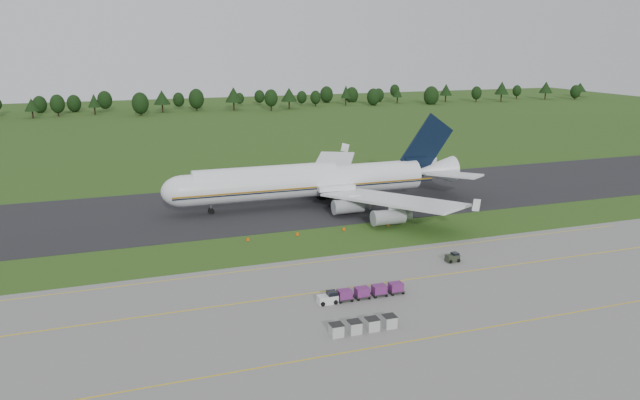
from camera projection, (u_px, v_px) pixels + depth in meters
name	position (u px, v px, depth m)	size (l,w,h in m)	color
ground	(308.00, 243.00, 111.81)	(600.00, 600.00, 0.00)	#284916
apron	(391.00, 321.00, 80.79)	(300.00, 52.00, 0.06)	slate
taxiway	(267.00, 205.00, 137.35)	(300.00, 40.00, 0.08)	black
apron_markings	(369.00, 300.00, 87.18)	(300.00, 30.20, 0.01)	#E2B90D
tree_line	(176.00, 100.00, 312.46)	(527.04, 21.86, 11.97)	black
aircraft	(312.00, 181.00, 136.49)	(67.99, 66.72, 19.22)	white
baggage_train	(360.00, 293.00, 87.41)	(12.88, 1.65, 1.58)	silver
utility_cart	(452.00, 258.00, 102.08)	(2.21, 1.52, 1.20)	#262E20
uld_row	(363.00, 326.00, 77.51)	(8.80, 1.60, 1.58)	#ADADAD
edge_markers	(321.00, 232.00, 117.42)	(28.61, 0.30, 0.60)	#E65407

